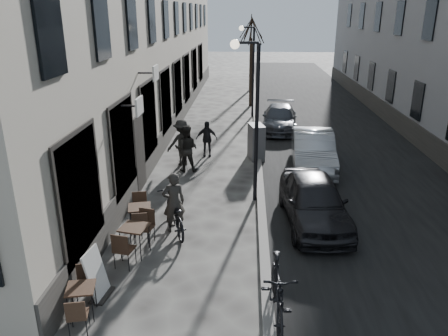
# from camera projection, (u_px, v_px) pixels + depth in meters

# --- Properties ---
(ground) EXTENTS (120.00, 120.00, 0.00)m
(ground) POSITION_uv_depth(u_px,v_px,m) (258.00, 322.00, 8.77)
(ground) COLOR #343230
(ground) RESTS_ON ground
(road) EXTENTS (7.30, 60.00, 0.00)m
(road) POSITION_uv_depth(u_px,v_px,m) (324.00, 126.00, 23.59)
(road) COLOR black
(road) RESTS_ON ground
(kerb) EXTENTS (0.25, 60.00, 0.12)m
(kerb) POSITION_uv_depth(u_px,v_px,m) (256.00, 124.00, 23.76)
(kerb) COLOR slate
(kerb) RESTS_ON ground
(streetlamp_near) EXTENTS (0.90, 0.28, 5.09)m
(streetlamp_near) POSITION_uv_depth(u_px,v_px,m) (252.00, 105.00, 13.33)
(streetlamp_near) COLOR black
(streetlamp_near) RESTS_ON ground
(streetlamp_far) EXTENTS (0.90, 0.28, 5.09)m
(streetlamp_far) POSITION_uv_depth(u_px,v_px,m) (250.00, 61.00, 24.59)
(streetlamp_far) COLOR black
(streetlamp_far) RESTS_ON ground
(tree_near) EXTENTS (2.40, 2.40, 5.70)m
(tree_near) POSITION_uv_depth(u_px,v_px,m) (252.00, 31.00, 26.89)
(tree_near) COLOR black
(tree_near) RESTS_ON ground
(tree_far) EXTENTS (2.40, 2.40, 5.70)m
(tree_far) POSITION_uv_depth(u_px,v_px,m) (251.00, 27.00, 32.52)
(tree_far) COLOR black
(tree_far) RESTS_ON ground
(bistro_set_a) EXTENTS (0.66, 1.41, 0.80)m
(bistro_set_a) POSITION_uv_depth(u_px,v_px,m) (82.00, 298.00, 8.81)
(bistro_set_a) COLOR #312116
(bistro_set_a) RESTS_ON ground
(bistro_set_b) EXTENTS (0.76, 1.64, 0.94)m
(bistro_set_b) POSITION_uv_depth(u_px,v_px,m) (135.00, 237.00, 11.03)
(bistro_set_b) COLOR #312116
(bistro_set_b) RESTS_ON ground
(bistro_set_c) EXTENTS (0.76, 1.56, 0.89)m
(bistro_set_c) POSITION_uv_depth(u_px,v_px,m) (140.00, 216.00, 12.22)
(bistro_set_c) COLOR #312116
(bistro_set_c) RESTS_ON ground
(sign_board) EXTENTS (0.47, 0.69, 1.12)m
(sign_board) POSITION_uv_depth(u_px,v_px,m) (97.00, 278.00, 9.40)
(sign_board) COLOR black
(sign_board) RESTS_ON ground
(utility_cabinet) EXTENTS (0.74, 1.07, 1.46)m
(utility_cabinet) POSITION_uv_depth(u_px,v_px,m) (256.00, 142.00, 18.14)
(utility_cabinet) COLOR #58585A
(utility_cabinet) RESTS_ON ground
(bicycle) EXTENTS (1.41, 2.15, 1.07)m
(bicycle) POSITION_uv_depth(u_px,v_px,m) (174.00, 214.00, 12.20)
(bicycle) COLOR black
(bicycle) RESTS_ON ground
(cyclist_rider) EXTENTS (0.75, 0.62, 1.75)m
(cyclist_rider) POSITION_uv_depth(u_px,v_px,m) (174.00, 202.00, 12.09)
(cyclist_rider) COLOR #2A2824
(cyclist_rider) RESTS_ON ground
(pedestrian_near) EXTENTS (0.87, 0.68, 1.79)m
(pedestrian_near) POSITION_uv_depth(u_px,v_px,m) (186.00, 149.00, 16.70)
(pedestrian_near) COLOR black
(pedestrian_near) RESTS_ON ground
(pedestrian_mid) EXTENTS (1.38, 1.11, 1.86)m
(pedestrian_mid) POSITION_uv_depth(u_px,v_px,m) (182.00, 142.00, 17.36)
(pedestrian_mid) COLOR #2B2926
(pedestrian_mid) RESTS_ON ground
(pedestrian_far) EXTENTS (0.91, 0.42, 1.52)m
(pedestrian_far) POSITION_uv_depth(u_px,v_px,m) (207.00, 139.00, 18.48)
(pedestrian_far) COLOR black
(pedestrian_far) RESTS_ON ground
(car_near) EXTENTS (1.95, 4.26, 1.42)m
(car_near) POSITION_uv_depth(u_px,v_px,m) (314.00, 200.00, 12.62)
(car_near) COLOR black
(car_near) RESTS_ON ground
(car_mid) EXTENTS (1.82, 4.51, 1.46)m
(car_mid) POSITION_uv_depth(u_px,v_px,m) (313.00, 150.00, 17.07)
(car_mid) COLOR #96999E
(car_mid) RESTS_ON ground
(car_far) EXTENTS (2.09, 4.40, 1.24)m
(car_far) POSITION_uv_depth(u_px,v_px,m) (280.00, 118.00, 22.57)
(car_far) COLOR #373B42
(car_far) RESTS_ON ground
(moped) EXTENTS (0.69, 2.23, 1.33)m
(moped) POSITION_uv_depth(u_px,v_px,m) (277.00, 293.00, 8.58)
(moped) COLOR black
(moped) RESTS_ON ground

